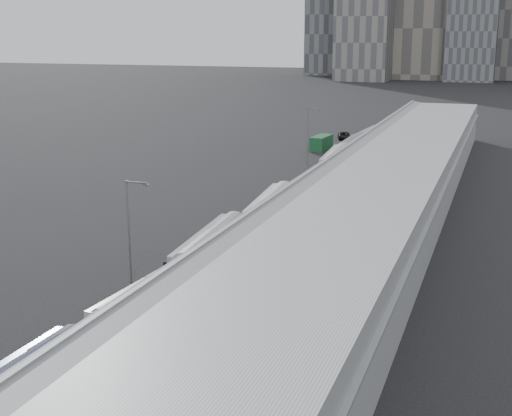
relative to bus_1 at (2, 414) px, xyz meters
The scene contains 20 objects.
sidewalk 36.23m from the bus_1, 78.83° to the left, with size 10.00×170.00×0.12m, color gray.
lane_line 35.72m from the bus_1, 95.61° to the left, with size 0.12×160.00×0.02m, color gold.
depot 37.23m from the bus_1, 72.79° to the left, with size 12.45×160.40×7.20m.
bus_1 is the anchor object (origin of this frame).
bus_2 15.42m from the bus_1, 88.74° to the left, with size 3.29×12.20×3.52m.
bus_3 26.99m from the bus_1, 90.04° to the left, with size 3.73×13.70×3.96m.
bus_4 41.73m from the bus_1, 89.49° to the left, with size 3.97×13.71×3.95m.
bus_5 54.50m from the bus_1, 89.26° to the left, with size 2.80×12.56×3.66m.
bus_6 71.51m from the bus_1, 89.79° to the left, with size 3.83×13.81×3.99m.
bus_7 84.82m from the bus_1, 90.16° to the left, with size 2.90×13.03×3.80m.
bus_8 98.78m from the bus_1, 89.85° to the left, with size 3.36×12.89×3.73m.
tree_1 11.86m from the bus_1, 71.21° to the left, with size 2.11×2.11×4.87m.
tree_2 39.54m from the bus_1, 84.88° to the left, with size 2.57×2.57×4.74m.
tree_3 64.29m from the bus_1, 86.77° to the left, with size 2.37×2.37×4.41m.
tree_4 81.66m from the bus_1, 87.60° to the left, with size 2.74×2.74×4.91m.
tree_5 112.01m from the bus_1, 88.23° to the left, with size 2.69×2.69×4.50m.
street_lamp_near 24.00m from the bus_1, 103.40° to the left, with size 2.04×0.22×8.59m.
street_lamp_far 79.73m from the bus_1, 94.28° to the left, with size 2.04×0.22×8.91m.
shipping_container 94.88m from the bus_1, 94.72° to the left, with size 2.32×6.21×2.48m, color #164826.
suv 108.56m from the bus_1, 93.58° to the left, with size 2.29×4.97×1.38m, color black.
Camera 1 is at (24.56, -6.45, 20.10)m, focal length 50.00 mm.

